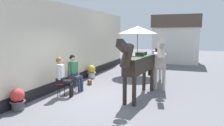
{
  "coord_description": "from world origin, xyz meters",
  "views": [
    {
      "loc": [
        2.46,
        -6.69,
        2.21
      ],
      "look_at": [
        -0.4,
        1.2,
        1.05
      ],
      "focal_mm": 34.83,
      "sensor_mm": 36.0,
      "label": 1
    }
  ],
  "objects_px": {
    "saddled_horse_far": "(159,58)",
    "flower_planter_farthest": "(91,71)",
    "seated_visitor_far": "(74,71)",
    "flower_planter_inner_far": "(75,77)",
    "saddled_horse_near": "(139,65)",
    "satchel_bag": "(90,82)",
    "seated_visitor_near": "(62,75)",
    "cafe_parasol": "(138,30)",
    "flower_planter_nearest": "(17,99)"
  },
  "relations": [
    {
      "from": "flower_planter_inner_far",
      "to": "cafe_parasol",
      "type": "distance_m",
      "value": 4.41
    },
    {
      "from": "seated_visitor_near",
      "to": "cafe_parasol",
      "type": "relative_size",
      "value": 0.54
    },
    {
      "from": "flower_planter_inner_far",
      "to": "flower_planter_farthest",
      "type": "distance_m",
      "value": 1.63
    },
    {
      "from": "seated_visitor_far",
      "to": "seated_visitor_near",
      "type": "bearing_deg",
      "value": -88.86
    },
    {
      "from": "saddled_horse_near",
      "to": "cafe_parasol",
      "type": "bearing_deg",
      "value": 104.02
    },
    {
      "from": "flower_planter_farthest",
      "to": "flower_planter_inner_far",
      "type": "bearing_deg",
      "value": -90.27
    },
    {
      "from": "seated_visitor_near",
      "to": "flower_planter_nearest",
      "type": "height_order",
      "value": "seated_visitor_near"
    },
    {
      "from": "cafe_parasol",
      "to": "satchel_bag",
      "type": "bearing_deg",
      "value": -113.98
    },
    {
      "from": "seated_visitor_near",
      "to": "flower_planter_inner_far",
      "type": "distance_m",
      "value": 1.72
    },
    {
      "from": "saddled_horse_far",
      "to": "satchel_bag",
      "type": "relative_size",
      "value": 10.58
    },
    {
      "from": "saddled_horse_far",
      "to": "cafe_parasol",
      "type": "distance_m",
      "value": 2.9
    },
    {
      "from": "saddled_horse_far",
      "to": "flower_planter_farthest",
      "type": "height_order",
      "value": "saddled_horse_far"
    },
    {
      "from": "flower_planter_farthest",
      "to": "flower_planter_nearest",
      "type": "bearing_deg",
      "value": -90.32
    },
    {
      "from": "seated_visitor_far",
      "to": "flower_planter_nearest",
      "type": "relative_size",
      "value": 2.17
    },
    {
      "from": "seated_visitor_near",
      "to": "cafe_parasol",
      "type": "distance_m",
      "value": 5.48
    },
    {
      "from": "seated_visitor_near",
      "to": "flower_planter_inner_far",
      "type": "bearing_deg",
      "value": 104.65
    },
    {
      "from": "flower_planter_nearest",
      "to": "seated_visitor_far",
      "type": "bearing_deg",
      "value": 80.44
    },
    {
      "from": "seated_visitor_near",
      "to": "saddled_horse_far",
      "type": "relative_size",
      "value": 0.47
    },
    {
      "from": "seated_visitor_far",
      "to": "flower_planter_inner_far",
      "type": "distance_m",
      "value": 0.95
    },
    {
      "from": "saddled_horse_near",
      "to": "satchel_bag",
      "type": "bearing_deg",
      "value": 153.22
    },
    {
      "from": "flower_planter_nearest",
      "to": "flower_planter_inner_far",
      "type": "relative_size",
      "value": 1.0
    },
    {
      "from": "saddled_horse_far",
      "to": "flower_planter_inner_far",
      "type": "xyz_separation_m",
      "value": [
        -3.34,
        -1.21,
        -0.82
      ]
    },
    {
      "from": "cafe_parasol",
      "to": "saddled_horse_near",
      "type": "bearing_deg",
      "value": -75.98
    },
    {
      "from": "seated_visitor_far",
      "to": "saddled_horse_near",
      "type": "height_order",
      "value": "saddled_horse_near"
    },
    {
      "from": "flower_planter_inner_far",
      "to": "flower_planter_farthest",
      "type": "bearing_deg",
      "value": 89.73
    },
    {
      "from": "satchel_bag",
      "to": "saddled_horse_far",
      "type": "bearing_deg",
      "value": 66.35
    },
    {
      "from": "flower_planter_inner_far",
      "to": "cafe_parasol",
      "type": "relative_size",
      "value": 0.25
    },
    {
      "from": "seated_visitor_far",
      "to": "flower_planter_inner_far",
      "type": "xyz_separation_m",
      "value": [
        -0.4,
        0.74,
        -0.44
      ]
    },
    {
      "from": "seated_visitor_far",
      "to": "cafe_parasol",
      "type": "xyz_separation_m",
      "value": [
        1.49,
        4.16,
        1.59
      ]
    },
    {
      "from": "seated_visitor_far",
      "to": "satchel_bag",
      "type": "xyz_separation_m",
      "value": [
        0.12,
        1.08,
        -0.68
      ]
    },
    {
      "from": "flower_planter_nearest",
      "to": "flower_planter_inner_far",
      "type": "bearing_deg",
      "value": 89.65
    },
    {
      "from": "seated_visitor_near",
      "to": "saddled_horse_far",
      "type": "height_order",
      "value": "saddled_horse_far"
    },
    {
      "from": "saddled_horse_far",
      "to": "flower_planter_inner_far",
      "type": "bearing_deg",
      "value": -160.06
    },
    {
      "from": "seated_visitor_far",
      "to": "saddled_horse_far",
      "type": "xyz_separation_m",
      "value": [
        2.94,
        1.95,
        0.38
      ]
    },
    {
      "from": "seated_visitor_far",
      "to": "cafe_parasol",
      "type": "relative_size",
      "value": 0.54
    },
    {
      "from": "saddled_horse_far",
      "to": "flower_planter_farthest",
      "type": "distance_m",
      "value": 3.46
    },
    {
      "from": "saddled_horse_far",
      "to": "flower_planter_farthest",
      "type": "bearing_deg",
      "value": 172.92
    },
    {
      "from": "saddled_horse_near",
      "to": "flower_planter_farthest",
      "type": "distance_m",
      "value": 3.97
    },
    {
      "from": "seated_visitor_far",
      "to": "flower_planter_farthest",
      "type": "xyz_separation_m",
      "value": [
        -0.4,
        2.36,
        -0.44
      ]
    },
    {
      "from": "saddled_horse_near",
      "to": "saddled_horse_far",
      "type": "height_order",
      "value": "same"
    },
    {
      "from": "seated_visitor_far",
      "to": "satchel_bag",
      "type": "relative_size",
      "value": 4.96
    },
    {
      "from": "seated_visitor_far",
      "to": "flower_planter_farthest",
      "type": "height_order",
      "value": "seated_visitor_far"
    },
    {
      "from": "flower_planter_nearest",
      "to": "satchel_bag",
      "type": "distance_m",
      "value": 3.65
    },
    {
      "from": "saddled_horse_near",
      "to": "flower_planter_farthest",
      "type": "bearing_deg",
      "value": 139.68
    },
    {
      "from": "saddled_horse_far",
      "to": "satchel_bag",
      "type": "xyz_separation_m",
      "value": [
        -2.82,
        -0.86,
        -1.06
      ]
    },
    {
      "from": "flower_planter_inner_far",
      "to": "saddled_horse_far",
      "type": "bearing_deg",
      "value": 19.94
    },
    {
      "from": "seated_visitor_near",
      "to": "saddled_horse_far",
      "type": "xyz_separation_m",
      "value": [
        2.92,
        2.82,
        0.38
      ]
    },
    {
      "from": "seated_visitor_far",
      "to": "flower_planter_inner_far",
      "type": "relative_size",
      "value": 2.17
    },
    {
      "from": "seated_visitor_near",
      "to": "seated_visitor_far",
      "type": "bearing_deg",
      "value": 91.14
    },
    {
      "from": "flower_planter_farthest",
      "to": "cafe_parasol",
      "type": "distance_m",
      "value": 3.3
    }
  ]
}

